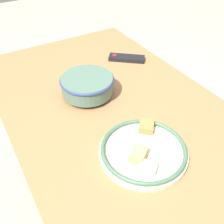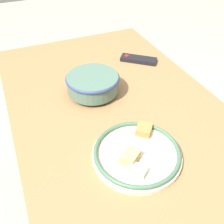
{
  "view_description": "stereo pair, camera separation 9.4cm",
  "coord_description": "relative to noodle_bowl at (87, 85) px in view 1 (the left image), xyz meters",
  "views": [
    {
      "loc": [
        0.7,
        -0.42,
        1.39
      ],
      "look_at": [
        0.08,
        -0.05,
        0.78
      ],
      "focal_mm": 42.0,
      "sensor_mm": 36.0,
      "label": 1
    },
    {
      "loc": [
        0.74,
        -0.34,
        1.39
      ],
      "look_at": [
        0.08,
        -0.05,
        0.78
      ],
      "focal_mm": 42.0,
      "sensor_mm": 36.0,
      "label": 2
    }
  ],
  "objects": [
    {
      "name": "food_plate",
      "position": [
        0.38,
        0.01,
        -0.03
      ],
      "size": [
        0.29,
        0.29,
        0.05
      ],
      "color": "beige",
      "rests_on": "dining_table"
    },
    {
      "name": "noodle_bowl",
      "position": [
        0.0,
        0.0,
        0.0
      ],
      "size": [
        0.22,
        0.22,
        0.08
      ],
      "color": "#4C6B5B",
      "rests_on": "dining_table"
    },
    {
      "name": "dining_table",
      "position": [
        0.11,
        0.06,
        -0.14
      ],
      "size": [
        1.33,
        0.81,
        0.74
      ],
      "color": "olive",
      "rests_on": "ground_plane"
    },
    {
      "name": "tv_remote",
      "position": [
        -0.16,
        0.3,
        -0.04
      ],
      "size": [
        0.16,
        0.17,
        0.02
      ],
      "rotation": [
        0.0,
        0.0,
        2.45
      ],
      "color": "black",
      "rests_on": "dining_table"
    },
    {
      "name": "ground_plane",
      "position": [
        0.11,
        0.06,
        -0.79
      ],
      "size": [
        8.0,
        8.0,
        0.0
      ],
      "primitive_type": "plane",
      "color": "#B7A88E"
    }
  ]
}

